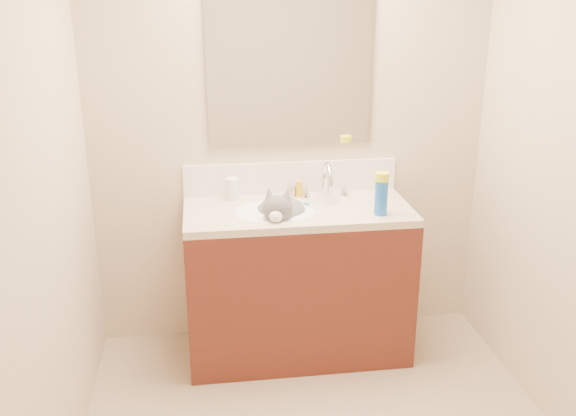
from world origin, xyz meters
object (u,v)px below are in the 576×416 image
object	(u,v)px
pill_bottle	(232,189)
spray_can	(381,198)
basin	(276,223)
cat	(281,216)
amber_bottle	(299,189)
silver_jar	(292,191)
faucet	(327,183)
vanity_cabinet	(297,285)

from	to	relation	value
pill_bottle	spray_can	bearing A→B (deg)	-24.65
basin	cat	world-z (taller)	cat
spray_can	pill_bottle	bearing A→B (deg)	155.35
pill_bottle	amber_bottle	bearing A→B (deg)	-0.12
spray_can	silver_jar	bearing A→B (deg)	138.58
faucet	cat	xyz separation A→B (m)	(-0.27, -0.16, -0.12)
amber_bottle	cat	bearing A→B (deg)	-121.67
amber_bottle	silver_jar	bearing A→B (deg)	152.20
vanity_cabinet	pill_bottle	xyz separation A→B (m)	(-0.34, 0.18, 0.51)
faucet	amber_bottle	world-z (taller)	faucet
faucet	pill_bottle	size ratio (longest dim) A/B	2.29
silver_jar	cat	bearing A→B (deg)	-111.64
cat	spray_can	bearing A→B (deg)	0.39
vanity_cabinet	faucet	distance (m)	0.58
pill_bottle	spray_can	size ratio (longest dim) A/B	0.67
cat	silver_jar	xyz separation A→B (m)	(0.09, 0.23, 0.06)
faucet	amber_bottle	size ratio (longest dim) A/B	3.06
faucet	silver_jar	xyz separation A→B (m)	(-0.18, 0.07, -0.06)
cat	vanity_cabinet	bearing A→B (deg)	31.05
basin	pill_bottle	world-z (taller)	pill_bottle
basin	silver_jar	size ratio (longest dim) A/B	7.68
cat	basin	bearing A→B (deg)	-158.94
basin	silver_jar	bearing A→B (deg)	63.17
faucet	silver_jar	world-z (taller)	faucet
vanity_cabinet	faucet	size ratio (longest dim) A/B	4.29
vanity_cabinet	cat	size ratio (longest dim) A/B	2.79
spray_can	amber_bottle	bearing A→B (deg)	137.42
pill_bottle	silver_jar	xyz separation A→B (m)	(0.33, 0.02, -0.03)
faucet	pill_bottle	world-z (taller)	faucet
faucet	spray_can	xyz separation A→B (m)	(0.22, -0.29, 0.01)
cat	silver_jar	world-z (taller)	cat
vanity_cabinet	basin	distance (m)	0.40
pill_bottle	spray_can	xyz separation A→B (m)	(0.74, -0.34, 0.03)
silver_jar	spray_can	world-z (taller)	spray_can
silver_jar	spray_can	size ratio (longest dim) A/B	0.32
pill_bottle	silver_jar	bearing A→B (deg)	3.34
faucet	spray_can	bearing A→B (deg)	-52.48
cat	spray_can	xyz separation A→B (m)	(0.50, -0.13, 0.12)
vanity_cabinet	silver_jar	size ratio (longest dim) A/B	20.49
vanity_cabinet	spray_can	size ratio (longest dim) A/B	6.59
silver_jar	pill_bottle	bearing A→B (deg)	-176.66
pill_bottle	silver_jar	size ratio (longest dim) A/B	2.08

